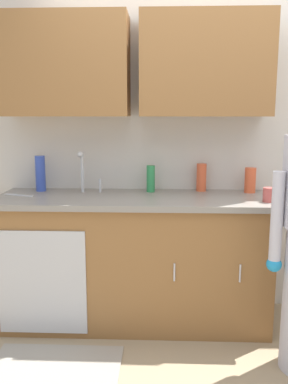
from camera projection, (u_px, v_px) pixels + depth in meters
name	position (u px, v px, depth m)	size (l,w,h in m)	color
ground_plane	(221.00, 378.00, 2.43)	(9.00, 9.00, 0.00)	#998466
kitchen_wall_with_uppers	(191.00, 120.00, 3.14)	(4.80, 0.44, 2.70)	beige
counter_cabinet	(134.00, 262.00, 3.06)	(1.90, 0.62, 0.90)	brown
countertop	(134.00, 199.00, 2.97)	(1.96, 0.66, 0.04)	gray
sink	(85.00, 198.00, 2.99)	(0.50, 0.36, 0.35)	#B7BABF
floor_mat	(54.00, 368.00, 2.52)	(0.80, 0.50, 0.01)	gray
bottle_soap	(151.00, 179.00, 3.13)	(0.06, 0.06, 0.20)	#2D8C4C
bottle_water_tall	(201.00, 177.00, 3.16)	(0.07, 0.07, 0.21)	#E05933
bottle_dish_liquid	(40.00, 173.00, 3.16)	(0.07, 0.07, 0.27)	#334CB2
bottle_water_short	(250.00, 180.00, 3.10)	(0.08, 0.08, 0.19)	#E05933
cup_by_sink	(269.00, 195.00, 2.77)	(0.08, 0.08, 0.10)	#B24C47
knife_on_counter	(19.00, 195.00, 3.00)	(0.24, 0.02, 0.01)	silver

